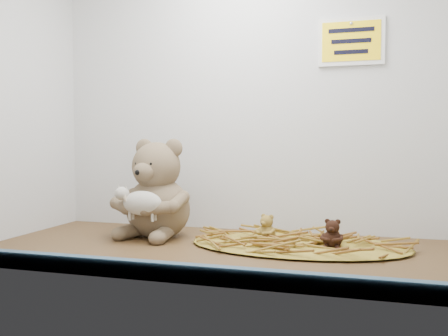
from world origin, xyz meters
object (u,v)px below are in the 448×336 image
(toy_lamb, at_px, (142,203))
(mini_teddy_tan, at_px, (267,226))
(main_teddy, at_px, (158,188))
(mini_teddy_brown, at_px, (332,232))

(toy_lamb, bearing_deg, mini_teddy_tan, 16.18)
(main_teddy, height_order, mini_teddy_brown, main_teddy)
(toy_lamb, height_order, mini_teddy_tan, toy_lamb)
(main_teddy, height_order, toy_lamb, main_teddy)
(main_teddy, relative_size, mini_teddy_tan, 3.99)
(toy_lamb, distance_m, mini_teddy_tan, 0.33)
(main_teddy, distance_m, toy_lamb, 0.10)
(mini_teddy_tan, bearing_deg, toy_lamb, -139.55)
(toy_lamb, bearing_deg, main_teddy, 90.00)
(mini_teddy_tan, bearing_deg, main_teddy, -157.12)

